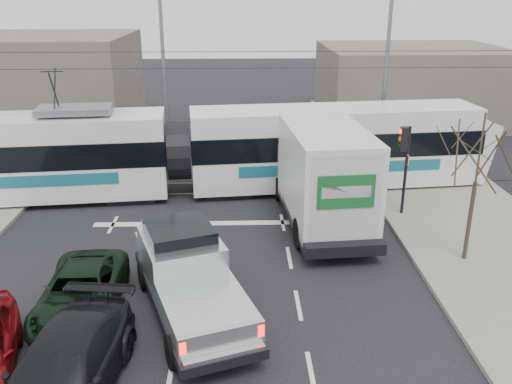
{
  "coord_description": "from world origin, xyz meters",
  "views": [
    {
      "loc": [
        0.03,
        -13.66,
        8.72
      ],
      "look_at": [
        0.6,
        4.7,
        1.8
      ],
      "focal_mm": 38.0,
      "sensor_mm": 36.0,
      "label": 1
    }
  ],
  "objects_px": {
    "dark_car": "(64,371)",
    "box_truck": "(321,176)",
    "street_lamp_far": "(160,61)",
    "silver_pickup": "(188,273)",
    "traffic_signal": "(404,152)",
    "street_lamp_near": "(383,65)",
    "navy_pickup": "(333,194)",
    "green_car": "(81,292)",
    "bare_tree": "(479,155)",
    "tram": "(178,152)"
  },
  "relations": [
    {
      "from": "dark_car",
      "to": "box_truck",
      "type": "bearing_deg",
      "value": 60.02
    },
    {
      "from": "street_lamp_far",
      "to": "silver_pickup",
      "type": "bearing_deg",
      "value": -80.47
    },
    {
      "from": "traffic_signal",
      "to": "street_lamp_near",
      "type": "relative_size",
      "value": 0.4
    },
    {
      "from": "street_lamp_near",
      "to": "silver_pickup",
      "type": "distance_m",
      "value": 17.05
    },
    {
      "from": "navy_pickup",
      "to": "green_car",
      "type": "bearing_deg",
      "value": -137.15
    },
    {
      "from": "dark_car",
      "to": "street_lamp_far",
      "type": "bearing_deg",
      "value": 97.0
    },
    {
      "from": "street_lamp_near",
      "to": "navy_pickup",
      "type": "relative_size",
      "value": 1.86
    },
    {
      "from": "bare_tree",
      "to": "tram",
      "type": "height_order",
      "value": "tram"
    },
    {
      "from": "traffic_signal",
      "to": "silver_pickup",
      "type": "distance_m",
      "value": 10.43
    },
    {
      "from": "silver_pickup",
      "to": "green_car",
      "type": "bearing_deg",
      "value": 162.57
    },
    {
      "from": "traffic_signal",
      "to": "street_lamp_near",
      "type": "height_order",
      "value": "street_lamp_near"
    },
    {
      "from": "bare_tree",
      "to": "dark_car",
      "type": "distance_m",
      "value": 13.44
    },
    {
      "from": "bare_tree",
      "to": "box_truck",
      "type": "relative_size",
      "value": 0.61
    },
    {
      "from": "bare_tree",
      "to": "traffic_signal",
      "type": "xyz_separation_m",
      "value": [
        -1.13,
        4.0,
        -1.05
      ]
    },
    {
      "from": "street_lamp_near",
      "to": "dark_car",
      "type": "height_order",
      "value": "street_lamp_near"
    },
    {
      "from": "green_car",
      "to": "tram",
      "type": "bearing_deg",
      "value": 77.39
    },
    {
      "from": "green_car",
      "to": "dark_car",
      "type": "xyz_separation_m",
      "value": [
        0.6,
        -3.58,
        0.13
      ]
    },
    {
      "from": "traffic_signal",
      "to": "green_car",
      "type": "xyz_separation_m",
      "value": [
        -11.0,
        -6.64,
        -2.1
      ]
    },
    {
      "from": "bare_tree",
      "to": "street_lamp_far",
      "type": "height_order",
      "value": "street_lamp_far"
    },
    {
      "from": "street_lamp_far",
      "to": "silver_pickup",
      "type": "distance_m",
      "value": 16.75
    },
    {
      "from": "navy_pickup",
      "to": "street_lamp_near",
      "type": "bearing_deg",
      "value": 68.68
    },
    {
      "from": "box_truck",
      "to": "green_car",
      "type": "relative_size",
      "value": 1.77
    },
    {
      "from": "bare_tree",
      "to": "street_lamp_near",
      "type": "relative_size",
      "value": 0.56
    },
    {
      "from": "street_lamp_far",
      "to": "street_lamp_near",
      "type": "bearing_deg",
      "value": -9.87
    },
    {
      "from": "traffic_signal",
      "to": "box_truck",
      "type": "xyz_separation_m",
      "value": [
        -3.3,
        -0.54,
        -0.78
      ]
    },
    {
      "from": "traffic_signal",
      "to": "street_lamp_far",
      "type": "distance_m",
      "value": 14.47
    },
    {
      "from": "tram",
      "to": "dark_car",
      "type": "relative_size",
      "value": 5.14
    },
    {
      "from": "street_lamp_near",
      "to": "navy_pickup",
      "type": "bearing_deg",
      "value": -115.36
    },
    {
      "from": "street_lamp_near",
      "to": "dark_car",
      "type": "bearing_deg",
      "value": -122.38
    },
    {
      "from": "street_lamp_near",
      "to": "tram",
      "type": "xyz_separation_m",
      "value": [
        -10.03,
        -4.58,
        -3.14
      ]
    },
    {
      "from": "silver_pickup",
      "to": "box_truck",
      "type": "height_order",
      "value": "box_truck"
    },
    {
      "from": "street_lamp_far",
      "to": "box_truck",
      "type": "relative_size",
      "value": 1.1
    },
    {
      "from": "tram",
      "to": "silver_pickup",
      "type": "relative_size",
      "value": 4.11
    },
    {
      "from": "bare_tree",
      "to": "green_car",
      "type": "bearing_deg",
      "value": -167.72
    },
    {
      "from": "bare_tree",
      "to": "dark_car",
      "type": "height_order",
      "value": "bare_tree"
    },
    {
      "from": "tram",
      "to": "green_car",
      "type": "bearing_deg",
      "value": -106.57
    },
    {
      "from": "street_lamp_far",
      "to": "silver_pickup",
      "type": "height_order",
      "value": "street_lamp_far"
    },
    {
      "from": "bare_tree",
      "to": "navy_pickup",
      "type": "distance_m",
      "value": 6.23
    },
    {
      "from": "tram",
      "to": "silver_pickup",
      "type": "bearing_deg",
      "value": -88.47
    },
    {
      "from": "bare_tree",
      "to": "street_lamp_near",
      "type": "xyz_separation_m",
      "value": [
        -0.29,
        11.5,
        1.32
      ]
    },
    {
      "from": "silver_pickup",
      "to": "navy_pickup",
      "type": "xyz_separation_m",
      "value": [
        5.27,
        6.59,
        -0.16
      ]
    },
    {
      "from": "street_lamp_near",
      "to": "street_lamp_far",
      "type": "xyz_separation_m",
      "value": [
        -11.5,
        2.0,
        0.0
      ]
    },
    {
      "from": "bare_tree",
      "to": "street_lamp_near",
      "type": "distance_m",
      "value": 11.58
    },
    {
      "from": "bare_tree",
      "to": "street_lamp_far",
      "type": "relative_size",
      "value": 0.56
    },
    {
      "from": "street_lamp_near",
      "to": "dark_car",
      "type": "xyz_separation_m",
      "value": [
        -11.24,
        -17.72,
        -4.34
      ]
    },
    {
      "from": "bare_tree",
      "to": "box_truck",
      "type": "bearing_deg",
      "value": 142.02
    },
    {
      "from": "street_lamp_near",
      "to": "green_car",
      "type": "height_order",
      "value": "street_lamp_near"
    },
    {
      "from": "silver_pickup",
      "to": "navy_pickup",
      "type": "height_order",
      "value": "silver_pickup"
    },
    {
      "from": "traffic_signal",
      "to": "dark_car",
      "type": "relative_size",
      "value": 0.68
    },
    {
      "from": "tram",
      "to": "street_lamp_far",
      "type": "bearing_deg",
      "value": 96.72
    }
  ]
}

